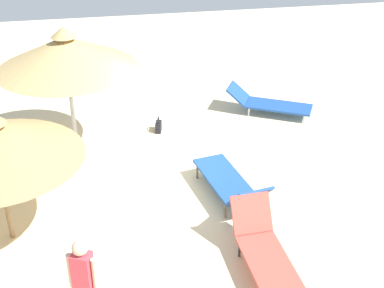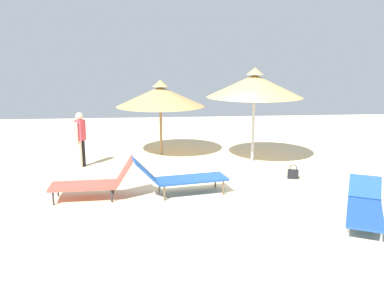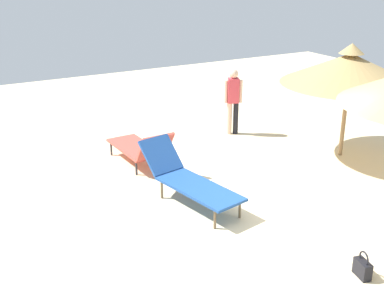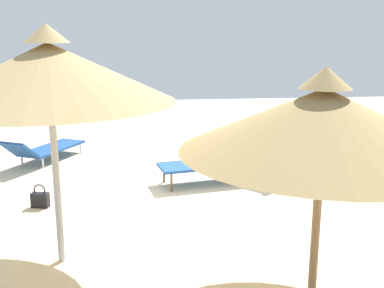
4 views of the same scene
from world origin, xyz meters
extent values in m
cube|color=beige|center=(0.00, 0.00, -0.05)|extent=(24.00, 24.00, 0.10)
cylinder|color=#B2B2B7|center=(-1.55, -2.33, 1.20)|extent=(0.09, 0.09, 2.41)
cone|color=tan|center=(-1.55, -2.33, 2.38)|extent=(2.96, 2.96, 0.69)
cone|color=tan|center=(-1.55, -2.33, 2.83)|extent=(0.53, 0.53, 0.22)
cylinder|color=olive|center=(1.32, -3.48, 1.05)|extent=(0.09, 0.09, 2.10)
cube|color=#1E478C|center=(-2.56, 2.75, 0.25)|extent=(1.36, 1.79, 0.05)
cylinder|color=silver|center=(-2.48, 3.50, 0.11)|extent=(0.04, 0.04, 0.22)
cylinder|color=silver|center=(-1.98, 3.24, 0.11)|extent=(0.04, 0.04, 0.22)
cylinder|color=silver|center=(-3.13, 2.25, 0.11)|extent=(0.04, 0.04, 0.22)
cylinder|color=silver|center=(-2.64, 2.00, 0.11)|extent=(0.04, 0.04, 0.22)
cube|color=#1E478C|center=(-3.05, 1.80, 0.46)|extent=(0.82, 0.75, 0.42)
cube|color=#1E478C|center=(0.67, 0.57, 0.37)|extent=(1.82, 1.00, 0.05)
cylinder|color=brown|center=(0.01, 0.16, 0.17)|extent=(0.04, 0.04, 0.35)
cylinder|color=brown|center=(-0.10, 0.72, 0.17)|extent=(0.04, 0.04, 0.35)
cylinder|color=brown|center=(1.43, 0.43, 0.17)|extent=(0.04, 0.04, 0.35)
cylinder|color=brown|center=(1.32, 0.99, 0.17)|extent=(0.04, 0.04, 0.35)
cube|color=#1E478C|center=(1.77, 0.79, 0.67)|extent=(0.67, 0.77, 0.58)
cube|color=#CC4C3F|center=(3.18, 0.73, 0.34)|extent=(1.56, 0.77, 0.05)
cylinder|color=#2D2D33|center=(2.53, 0.99, 0.16)|extent=(0.04, 0.04, 0.31)
cylinder|color=#2D2D33|center=(2.56, 0.41, 0.16)|extent=(0.04, 0.04, 0.31)
cube|color=#CC4C3F|center=(2.24, 0.68, 0.65)|extent=(0.44, 0.71, 0.60)
cube|color=#D83F4C|center=(3.73, -2.15, 1.12)|extent=(0.31, 0.33, 0.61)
sphere|color=beige|center=(3.73, -2.15, 1.54)|extent=(0.22, 0.22, 0.22)
cylinder|color=beige|center=(3.65, -2.31, 1.10)|extent=(0.09, 0.09, 0.56)
cylinder|color=beige|center=(3.80, -1.98, 1.10)|extent=(0.09, 0.09, 0.56)
cube|color=black|center=(-2.21, -0.38, 0.12)|extent=(0.31, 0.19, 0.25)
torus|color=black|center=(-2.21, -0.38, 0.30)|extent=(0.21, 0.07, 0.21)
camera|label=1|loc=(9.66, -1.69, 6.41)|focal=52.05mm
camera|label=2|loc=(1.51, 9.75, 3.25)|focal=37.34mm
camera|label=3|loc=(-6.11, 4.49, 4.13)|focal=46.08mm
camera|label=4|loc=(-0.49, -7.92, 2.83)|focal=43.65mm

